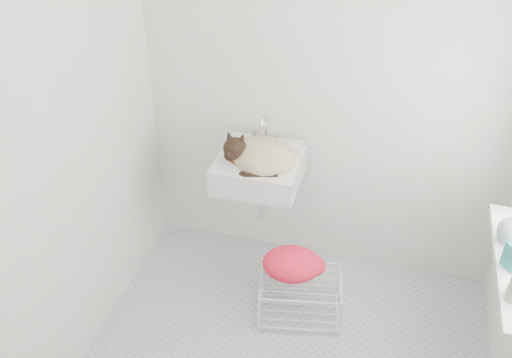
% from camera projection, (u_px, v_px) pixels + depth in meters
% --- Properties ---
extents(back_wall, '(2.20, 0.02, 2.50)m').
position_uv_depth(back_wall, '(329.00, 84.00, 3.25)').
color(back_wall, white).
rests_on(back_wall, ground).
extents(left_wall, '(0.02, 2.00, 2.50)m').
position_uv_depth(left_wall, '(61.00, 147.00, 2.69)').
color(left_wall, white).
rests_on(left_wall, ground).
extents(sink, '(0.49, 0.43, 0.20)m').
position_uv_depth(sink, '(259.00, 159.00, 3.34)').
color(sink, white).
rests_on(sink, back_wall).
extents(faucet, '(0.18, 0.12, 0.18)m').
position_uv_depth(faucet, '(267.00, 124.00, 3.41)').
color(faucet, silver).
rests_on(faucet, sink).
extents(cat, '(0.40, 0.32, 0.25)m').
position_uv_depth(cat, '(260.00, 155.00, 3.31)').
color(cat, '#CABD8E').
rests_on(cat, sink).
extents(wire_rack, '(0.51, 0.40, 0.28)m').
position_uv_depth(wire_rack, '(300.00, 295.00, 3.41)').
color(wire_rack, silver).
rests_on(wire_rack, floor).
extents(towel, '(0.38, 0.30, 0.14)m').
position_uv_depth(towel, '(292.00, 269.00, 3.37)').
color(towel, '#EB1100').
rests_on(towel, wire_rack).
extents(bottle_c, '(0.20, 0.20, 0.18)m').
position_uv_depth(bottle_c, '(509.00, 241.00, 2.75)').
color(bottle_c, '#A1AFBD').
rests_on(bottle_c, windowsill).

